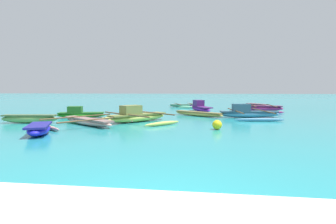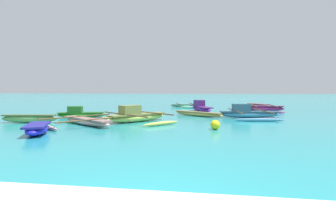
# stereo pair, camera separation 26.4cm
# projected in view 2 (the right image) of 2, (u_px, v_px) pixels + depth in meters

# --- Properties ---
(moored_boat_0) EXTENTS (3.35, 4.84, 0.35)m
(moored_boat_0) POSITION_uv_depth(u_px,v_px,m) (186.00, 105.00, 27.90)
(moored_boat_0) COLOR #6CB992
(moored_boat_0) RESTS_ON ground_plane
(moored_boat_1) EXTENTS (3.49, 4.47, 0.53)m
(moored_boat_1) POSITION_uv_depth(u_px,v_px,m) (263.00, 108.00, 22.14)
(moored_boat_1) COLOR #9B2973
(moored_boat_1) RESTS_ON ground_plane
(moored_boat_2) EXTENTS (4.36, 4.83, 0.41)m
(moored_boat_2) POSITION_uv_depth(u_px,v_px,m) (87.00, 121.00, 13.53)
(moored_boat_2) COLOR #DDA49B
(moored_boat_2) RESTS_ON ground_plane
(moored_boat_3) EXTENTS (3.12, 0.89, 0.46)m
(moored_boat_3) POSITION_uv_depth(u_px,v_px,m) (29.00, 118.00, 14.37)
(moored_boat_3) COLOR #719D51
(moored_boat_3) RESTS_ON ground_plane
(moored_boat_4) EXTENTS (4.90, 4.62, 0.95)m
(moored_boat_4) POSITION_uv_depth(u_px,v_px,m) (136.00, 116.00, 14.88)
(moored_boat_4) COLOR #BDC755
(moored_boat_4) RESTS_ON ground_plane
(moored_boat_5) EXTENTS (4.07, 4.80, 0.90)m
(moored_boat_5) POSITION_uv_depth(u_px,v_px,m) (248.00, 113.00, 17.09)
(moored_boat_5) COLOR teal
(moored_boat_5) RESTS_ON ground_plane
(moored_boat_6) EXTENTS (1.70, 2.38, 0.42)m
(moored_boat_6) POSITION_uv_depth(u_px,v_px,m) (37.00, 129.00, 10.68)
(moored_boat_6) COLOR #2221CF
(moored_boat_6) RESTS_ON ground_plane
(moored_boat_7) EXTENTS (2.13, 4.06, 0.95)m
(moored_boat_7) POSITION_uv_depth(u_px,v_px,m) (201.00, 108.00, 21.96)
(moored_boat_7) COLOR purple
(moored_boat_7) RESTS_ON ground_plane
(moored_boat_8) EXTENTS (3.18, 1.49, 0.75)m
(moored_boat_8) POSITION_uv_depth(u_px,v_px,m) (80.00, 114.00, 17.11)
(moored_boat_8) COLOR #279420
(moored_boat_8) RESTS_ON ground_plane
(moored_boat_9) EXTENTS (3.52, 2.69, 0.31)m
(moored_boat_9) POSITION_uv_depth(u_px,v_px,m) (198.00, 114.00, 18.00)
(moored_boat_9) COLOR #D8AD51
(moored_boat_9) RESTS_ON ground_plane
(moored_boat_10) EXTENTS (1.98, 2.89, 0.45)m
(moored_boat_10) POSITION_uv_depth(u_px,v_px,m) (258.00, 106.00, 25.77)
(moored_boat_10) COLOR #B85F74
(moored_boat_10) RESTS_ON ground_plane
(mooring_buoy_0) EXTENTS (0.44, 0.44, 0.44)m
(mooring_buoy_0) POSITION_uv_depth(u_px,v_px,m) (215.00, 125.00, 11.94)
(mooring_buoy_0) COLOR yellow
(mooring_buoy_0) RESTS_ON ground_plane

